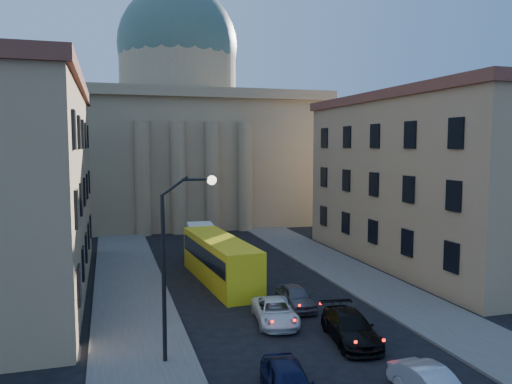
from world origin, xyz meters
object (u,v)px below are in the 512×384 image
car_left_near (288,383)px  city_bus (220,259)px  box_truck (202,244)px  street_lamp (175,252)px

car_left_near → city_bus: 18.09m
car_left_near → city_bus: (1.23, 18.02, 1.02)m
box_truck → car_left_near: bearing=-88.8°
car_left_near → box_truck: size_ratio=0.79×
street_lamp → car_left_near: size_ratio=1.95×
street_lamp → city_bus: size_ratio=0.74×
car_left_near → city_bus: size_ratio=0.38×
street_lamp → box_truck: (5.06, 20.59, -3.82)m
street_lamp → car_left_near: (3.78, -4.98, -4.51)m
street_lamp → box_truck: bearing=76.2°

